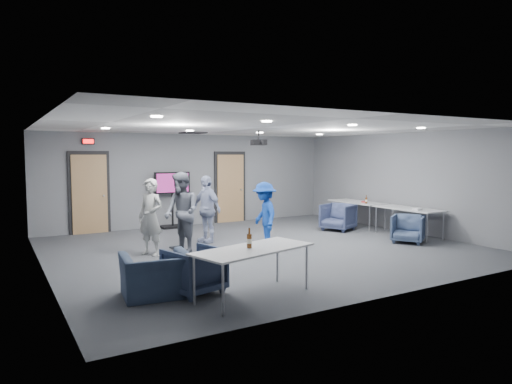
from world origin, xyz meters
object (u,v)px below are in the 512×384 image
table_right_b (408,210)px  projector (259,142)px  chair_right_c (408,229)px  table_front_left (253,251)px  chair_front_b (156,275)px  table_right_a (357,203)px  bottle_right (366,200)px  chair_front_a (194,270)px  person_a (151,217)px  person_b (181,212)px  tv_stand (172,196)px  bottle_front (249,241)px  person_d (265,215)px  person_c (206,209)px

table_right_b → projector: 4.24m
chair_right_c → table_front_left: bearing=-104.9°
chair_right_c → table_front_left: size_ratio=0.37×
chair_front_b → table_right_b: bearing=-160.1°
chair_right_c → projector: 4.15m
table_right_a → bottle_right: size_ratio=7.35×
table_front_left → projector: (2.44, 3.97, 1.72)m
chair_front_a → chair_front_b: (-0.56, 0.12, -0.03)m
person_a → table_right_a: size_ratio=0.89×
chair_right_c → projector: size_ratio=1.81×
person_b → bottle_right: size_ratio=7.09×
table_front_left → tv_stand: size_ratio=1.25×
person_b → chair_front_b: (-1.45, -2.72, -0.55)m
person_b → chair_front_b: person_b is taller
bottle_right → table_front_left: bearing=-147.3°
table_right_a → person_a: bearing=96.5°
bottle_front → tv_stand: bearing=79.5°
person_a → tv_stand: (1.64, 3.21, 0.11)m
table_right_b → bottle_front: bottle_front is taller
tv_stand → person_b: bearing=-106.8°
bottle_front → bottle_right: bearing=32.2°
table_right_b → bottle_front: 6.45m
bottle_front → projector: (2.49, 3.93, 1.56)m
person_d → bottle_right: 3.88m
person_a → chair_front_a: person_a is taller
table_front_left → person_c: bearing=60.7°
person_a → table_front_left: (0.44, -3.53, -0.12)m
person_c → tv_stand: person_c is taller
person_c → table_right_a: person_c is taller
tv_stand → chair_front_a: bearing=-107.1°
person_d → table_front_left: bearing=-21.5°
chair_front_a → projector: 5.02m
bottle_front → tv_stand: (1.24, 6.71, 0.07)m
chair_front_a → chair_front_b: bearing=-26.2°
person_b → person_d: person_b is taller
chair_front_a → bottle_front: size_ratio=2.59×
projector → person_b: bearing=-153.8°
table_right_a → projector: (-3.52, -0.29, 1.72)m
person_a → person_b: 0.66m
table_right_a → chair_front_b: bearing=116.1°
table_right_b → tv_stand: tv_stand is taller
chair_front_a → table_front_left: bearing=123.8°
person_b → table_right_b: person_b is taller
chair_right_c → tv_stand: size_ratio=0.46×
table_right_a → table_right_b: (0.00, -1.90, 0.00)m
person_a → bottle_front: bearing=-26.9°
table_right_a → table_front_left: (-5.96, -4.26, 0.00)m
person_a → chair_right_c: bearing=39.4°
table_right_b → projector: size_ratio=4.48×
chair_front_a → tv_stand: 6.44m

